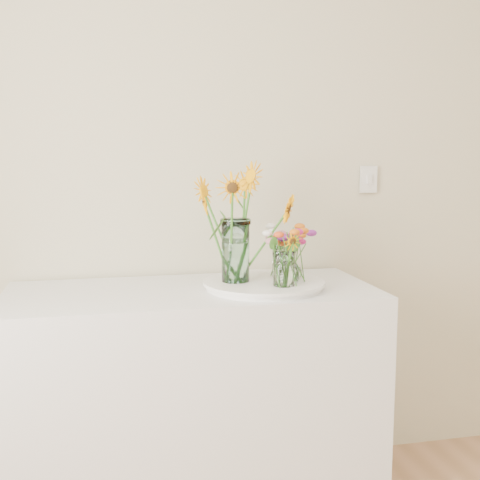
{
  "coord_description": "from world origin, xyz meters",
  "views": [
    {
      "loc": [
        -0.76,
        -0.29,
        1.4
      ],
      "look_at": [
        -0.27,
        1.89,
        1.09
      ],
      "focal_mm": 45.0,
      "sensor_mm": 36.0,
      "label": 1
    }
  ],
  "objects": [
    {
      "name": "small_vase_b",
      "position": [
        -0.08,
        1.87,
        0.98
      ],
      "size": [
        0.11,
        0.11,
        0.12
      ],
      "primitive_type": null,
      "rotation": [
        0.0,
        0.0,
        -0.33
      ],
      "color": "white",
      "rests_on": "tray"
    },
    {
      "name": "wildflower_posy_c",
      "position": [
        -0.09,
        1.95,
        1.03
      ],
      "size": [
        0.21,
        0.21,
        0.22
      ],
      "primitive_type": null,
      "color": "orange",
      "rests_on": "tray"
    },
    {
      "name": "mason_jar",
      "position": [
        -0.29,
        1.9,
        1.05
      ],
      "size": [
        0.12,
        0.12,
        0.25
      ],
      "primitive_type": "cylinder",
      "rotation": [
        0.0,
        0.0,
        -0.16
      ],
      "color": "#ACDBCD",
      "rests_on": "tray"
    },
    {
      "name": "small_vase_a",
      "position": [
        -0.13,
        1.78,
        0.99
      ],
      "size": [
        0.08,
        0.08,
        0.13
      ],
      "primitive_type": "cylinder",
      "rotation": [
        0.0,
        0.0,
        0.02
      ],
      "color": "white",
      "rests_on": "tray"
    },
    {
      "name": "small_vase_c",
      "position": [
        -0.09,
        1.95,
        0.99
      ],
      "size": [
        0.09,
        0.09,
        0.13
      ],
      "primitive_type": "cylinder",
      "rotation": [
        0.0,
        0.0,
        -0.19
      ],
      "color": "white",
      "rests_on": "tray"
    },
    {
      "name": "wildflower_posy_a",
      "position": [
        -0.13,
        1.78,
        1.04
      ],
      "size": [
        0.19,
        0.19,
        0.22
      ],
      "primitive_type": null,
      "color": "orange",
      "rests_on": "tray"
    },
    {
      "name": "wildflower_posy_b",
      "position": [
        -0.08,
        1.87,
        1.03
      ],
      "size": [
        0.22,
        0.22,
        0.21
      ],
      "primitive_type": null,
      "color": "orange",
      "rests_on": "tray"
    },
    {
      "name": "sunflower_bouquet",
      "position": [
        -0.29,
        1.9,
        1.15
      ],
      "size": [
        0.72,
        0.72,
        0.46
      ],
      "primitive_type": null,
      "rotation": [
        0.0,
        0.0,
        -0.16
      ],
      "color": "#FFA505",
      "rests_on": "tray"
    },
    {
      "name": "tray",
      "position": [
        -0.18,
        1.88,
        0.91
      ],
      "size": [
        0.44,
        0.44,
        0.02
      ],
      "primitive_type": "cylinder",
      "color": "white",
      "rests_on": "counter"
    },
    {
      "name": "counter",
      "position": [
        -0.45,
        1.93,
        0.45
      ],
      "size": [
        1.4,
        0.6,
        0.9
      ],
      "primitive_type": "cube",
      "color": "white",
      "rests_on": "ground_plane"
    }
  ]
}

